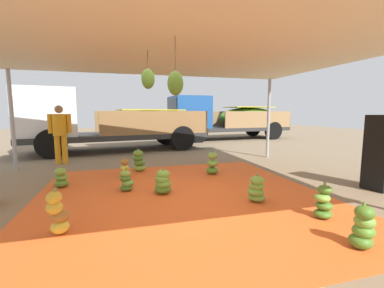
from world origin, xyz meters
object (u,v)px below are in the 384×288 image
(banana_bunch_1, at_px, (61,178))
(cargo_truck_main, at_px, (109,122))
(banana_bunch_0, at_px, (212,164))
(cargo_truck_far, at_px, (225,118))
(banana_bunch_6, at_px, (125,169))
(worker_0, at_px, (60,130))
(banana_bunch_4, at_px, (163,182))
(banana_bunch_9, at_px, (126,181))
(banana_bunch_7, at_px, (323,203))
(banana_bunch_2, at_px, (139,161))
(banana_bunch_8, at_px, (256,190))
(banana_bunch_3, at_px, (58,214))
(speaker_stack, at_px, (382,153))
(banana_bunch_5, at_px, (363,228))

(banana_bunch_1, relative_size, cargo_truck_main, 0.06)
(banana_bunch_0, relative_size, cargo_truck_far, 0.08)
(banana_bunch_6, xyz_separation_m, worker_0, (-1.82, 2.28, 0.80))
(banana_bunch_4, relative_size, banana_bunch_6, 0.97)
(banana_bunch_9, bearing_deg, banana_bunch_7, -37.51)
(banana_bunch_2, xyz_separation_m, banana_bunch_4, (0.31, -2.03, -0.05))
(banana_bunch_8, bearing_deg, worker_0, 131.08)
(banana_bunch_6, bearing_deg, banana_bunch_9, -89.66)
(banana_bunch_0, height_order, banana_bunch_1, banana_bunch_0)
(banana_bunch_3, bearing_deg, speaker_stack, 3.90)
(banana_bunch_5, relative_size, banana_bunch_9, 1.17)
(banana_bunch_3, height_order, banana_bunch_5, banana_bunch_3)
(banana_bunch_0, distance_m, cargo_truck_far, 8.73)
(banana_bunch_8, bearing_deg, banana_bunch_2, 121.63)
(banana_bunch_0, distance_m, banana_bunch_3, 3.88)
(banana_bunch_7, distance_m, banana_bunch_8, 1.06)
(cargo_truck_main, relative_size, speaker_stack, 4.78)
(cargo_truck_main, height_order, worker_0, cargo_truck_main)
(banana_bunch_3, distance_m, banana_bunch_9, 1.85)
(banana_bunch_0, height_order, banana_bunch_3, banana_bunch_3)
(speaker_stack, bearing_deg, banana_bunch_1, 163.43)
(banana_bunch_6, relative_size, cargo_truck_far, 0.07)
(banana_bunch_2, xyz_separation_m, cargo_truck_far, (5.38, 7.05, 0.95))
(banana_bunch_1, xyz_separation_m, banana_bunch_7, (4.05, -2.74, 0.04))
(banana_bunch_6, relative_size, cargo_truck_main, 0.07)
(banana_bunch_5, xyz_separation_m, worker_0, (-4.37, 6.26, 0.78))
(banana_bunch_9, relative_size, worker_0, 0.26)
(cargo_truck_main, bearing_deg, banana_bunch_8, -68.84)
(worker_0, bearing_deg, banana_bunch_7, -49.91)
(banana_bunch_9, relative_size, cargo_truck_main, 0.06)
(banana_bunch_0, height_order, banana_bunch_6, banana_bunch_0)
(banana_bunch_8, bearing_deg, banana_bunch_9, 150.07)
(cargo_truck_far, bearing_deg, banana_bunch_7, -105.39)
(banana_bunch_6, bearing_deg, banana_bunch_5, -57.27)
(banana_bunch_2, distance_m, banana_bunch_5, 5.11)
(banana_bunch_3, height_order, cargo_truck_main, cargo_truck_main)
(banana_bunch_1, xyz_separation_m, banana_bunch_4, (1.97, -0.98, 0.02))
(banana_bunch_8, relative_size, cargo_truck_main, 0.07)
(banana_bunch_9, height_order, cargo_truck_main, cargo_truck_main)
(banana_bunch_0, xyz_separation_m, banana_bunch_7, (0.65, -2.97, -0.03))
(banana_bunch_1, relative_size, banana_bunch_5, 0.83)
(banana_bunch_1, distance_m, banana_bunch_5, 5.25)
(banana_bunch_7, bearing_deg, banana_bunch_3, 172.35)
(banana_bunch_4, distance_m, cargo_truck_main, 6.23)
(banana_bunch_4, distance_m, banana_bunch_9, 0.76)
(cargo_truck_far, bearing_deg, banana_bunch_9, -123.34)
(banana_bunch_4, relative_size, cargo_truck_far, 0.07)
(banana_bunch_0, xyz_separation_m, banana_bunch_9, (-2.11, -0.85, -0.06))
(banana_bunch_7, height_order, banana_bunch_8, banana_bunch_7)
(banana_bunch_3, distance_m, banana_bunch_6, 2.81)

